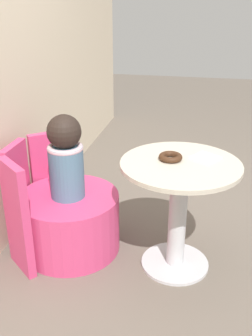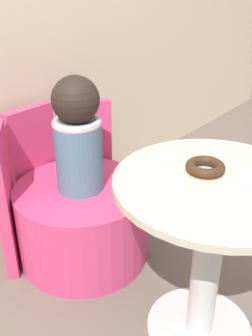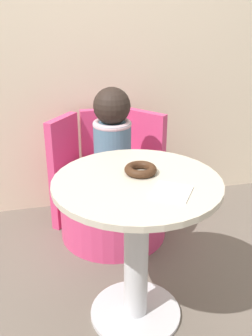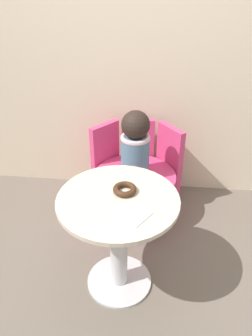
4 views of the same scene
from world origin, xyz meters
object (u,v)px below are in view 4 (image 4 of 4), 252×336
tub_chair (134,195)px  donut (125,189)px  child_figure (135,145)px  round_table (118,228)px

tub_chair → donut: 0.80m
child_figure → tub_chair: bearing=0.0°
donut → tub_chair: bearing=89.1°
child_figure → donut: size_ratio=3.93×
round_table → child_figure: (0.04, 0.68, 0.18)m
child_figure → donut: bearing=-90.9°
donut → round_table: bearing=-115.6°
round_table → child_figure: bearing=86.7°
round_table → tub_chair: (0.04, 0.68, -0.27)m
child_figure → donut: 0.62m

